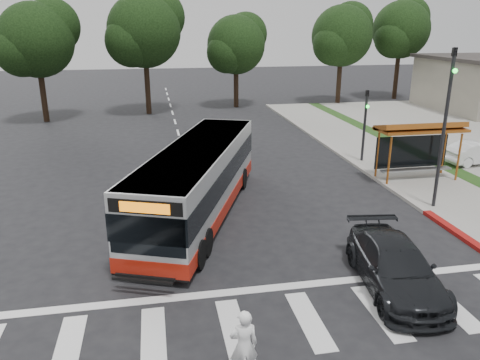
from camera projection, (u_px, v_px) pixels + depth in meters
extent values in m
plane|color=black|center=(209.00, 243.00, 16.46)|extent=(140.00, 140.00, 0.00)
cube|color=gray|center=(389.00, 162.00, 25.83)|extent=(4.00, 40.00, 0.12)
cube|color=#9E9991|center=(355.00, 164.00, 25.48)|extent=(0.30, 40.00, 0.15)
cube|color=maroon|center=(475.00, 245.00, 16.15)|extent=(0.32, 6.00, 0.15)
cube|color=silver|center=(234.00, 329.00, 11.80)|extent=(18.00, 2.60, 0.01)
cylinder|color=#9B5119|center=(389.00, 161.00, 21.74)|extent=(0.10, 0.10, 2.30)
cylinder|color=#9B5119|center=(459.00, 157.00, 22.37)|extent=(0.10, 0.10, 2.30)
cylinder|color=#9B5119|center=(377.00, 154.00, 22.86)|extent=(0.10, 0.10, 2.30)
cylinder|color=#9B5119|center=(444.00, 151.00, 23.49)|extent=(0.10, 0.10, 2.30)
cube|color=#9B5119|center=(421.00, 129.00, 22.21)|extent=(4.20, 1.60, 0.12)
cube|color=#9B5119|center=(421.00, 126.00, 22.20)|extent=(4.20, 1.32, 0.51)
cube|color=black|center=(411.00, 152.00, 23.16)|extent=(3.80, 0.06, 1.60)
cube|color=gray|center=(416.00, 170.00, 22.84)|extent=(3.60, 0.40, 0.08)
cylinder|color=black|center=(444.00, 132.00, 18.52)|extent=(0.14, 0.14, 6.50)
imported|color=black|center=(454.00, 61.00, 17.65)|extent=(0.16, 0.20, 1.00)
sphere|color=#19E533|center=(455.00, 71.00, 17.59)|extent=(0.18, 0.18, 0.18)
cylinder|color=black|center=(364.00, 127.00, 25.44)|extent=(0.14, 0.14, 4.00)
imported|color=black|center=(367.00, 99.00, 24.96)|extent=(0.16, 0.20, 1.00)
sphere|color=#19E533|center=(368.00, 107.00, 24.91)|extent=(0.18, 0.18, 0.18)
cylinder|color=black|center=(339.00, 80.00, 44.65)|extent=(0.44, 0.44, 4.40)
sphere|color=black|center=(342.00, 36.00, 43.38)|extent=(5.60, 5.60, 5.60)
sphere|color=black|center=(350.00, 25.00, 44.04)|extent=(4.20, 4.20, 4.20)
sphere|color=black|center=(334.00, 44.00, 42.78)|extent=(3.92, 3.92, 3.92)
cylinder|color=black|center=(396.00, 75.00, 47.70)|extent=(0.44, 0.44, 4.84)
sphere|color=black|center=(401.00, 30.00, 46.31)|extent=(5.60, 5.60, 5.60)
sphere|color=black|center=(408.00, 18.00, 46.94)|extent=(4.20, 4.20, 4.20)
sphere|color=black|center=(395.00, 38.00, 45.73)|extent=(3.92, 3.92, 3.92)
cylinder|color=black|center=(147.00, 85.00, 39.59)|extent=(0.44, 0.44, 4.84)
sphere|color=black|center=(144.00, 31.00, 38.20)|extent=(6.00, 6.00, 6.00)
sphere|color=black|center=(158.00, 17.00, 38.90)|extent=(4.50, 4.50, 4.50)
sphere|color=black|center=(131.00, 41.00, 37.56)|extent=(4.20, 4.20, 4.20)
cylinder|color=black|center=(236.00, 85.00, 42.99)|extent=(0.44, 0.44, 3.96)
sphere|color=black|center=(236.00, 45.00, 41.86)|extent=(5.20, 5.20, 5.20)
sphere|color=black|center=(246.00, 34.00, 42.48)|extent=(3.90, 3.90, 3.90)
sphere|color=black|center=(227.00, 53.00, 41.29)|extent=(3.64, 3.64, 3.64)
cylinder|color=black|center=(43.00, 93.00, 36.39)|extent=(0.44, 0.44, 4.40)
sphere|color=black|center=(36.00, 40.00, 35.12)|extent=(5.60, 5.60, 5.60)
sphere|color=black|center=(52.00, 26.00, 35.79)|extent=(4.20, 4.20, 4.20)
sphere|color=black|center=(21.00, 50.00, 34.52)|extent=(3.92, 3.92, 3.92)
imported|color=white|center=(244.00, 345.00, 9.91)|extent=(0.62, 0.41, 1.69)
imported|color=black|center=(395.00, 266.00, 13.46)|extent=(2.53, 4.94, 1.37)
imported|color=silver|center=(478.00, 153.00, 25.30)|extent=(3.84, 1.65, 1.23)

